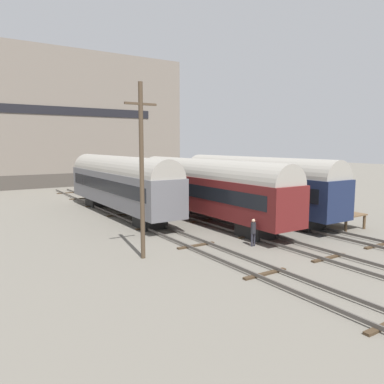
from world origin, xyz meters
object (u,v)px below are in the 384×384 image
at_px(train_car_maroon, 206,186).
at_px(person_worker, 253,230).
at_px(bench, 270,195).
at_px(train_car_grey, 119,181).
at_px(utility_pole, 142,169).
at_px(train_car_navy, 254,183).

bearing_deg(train_car_maroon, person_worker, -103.03).
relative_size(bench, person_worker, 0.83).
xyz_separation_m(train_car_grey, utility_pole, (-3.74, -12.72, 1.89)).
height_order(train_car_navy, utility_pole, utility_pole).
distance_m(train_car_maroon, train_car_grey, 8.10).
bearing_deg(utility_pole, bench, 22.69).
distance_m(train_car_navy, bench, 3.24).
relative_size(train_car_maroon, utility_pole, 1.93).
height_order(train_car_navy, train_car_maroon, train_car_navy).
bearing_deg(utility_pole, person_worker, -12.11).
height_order(train_car_maroon, bench, train_car_maroon).
relative_size(train_car_navy, utility_pole, 1.83).
distance_m(train_car_maroon, utility_pole, 10.61).
bearing_deg(bench, train_car_navy, -161.77).
xyz_separation_m(train_car_navy, utility_pole, (-13.13, -5.74, 1.92)).
bearing_deg(bench, train_car_maroon, -175.83).
xyz_separation_m(train_car_maroon, utility_pole, (-8.44, -6.12, 1.98)).
bearing_deg(person_worker, train_car_navy, 48.08).
bearing_deg(train_car_maroon, train_car_grey, 125.41).
relative_size(train_car_grey, person_worker, 10.82).
relative_size(person_worker, utility_pole, 0.18).
bearing_deg(utility_pole, train_car_maroon, 35.93).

